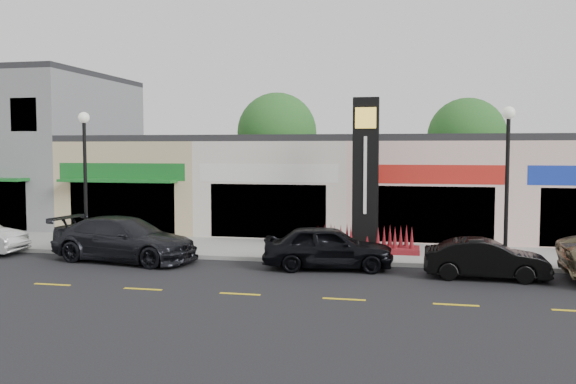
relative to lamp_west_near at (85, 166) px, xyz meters
name	(u,v)px	position (x,y,z in m)	size (l,w,h in m)	color
ground	(265,273)	(8.00, -2.50, -3.48)	(120.00, 120.00, 0.00)	black
sidewalk	(291,250)	(8.00, 1.85, -3.40)	(52.00, 4.30, 0.15)	gray
curb	(279,260)	(8.00, -0.40, -3.40)	(52.00, 0.20, 0.15)	gray
building_grey_2story	(9,149)	(-10.00, 8.98, 0.67)	(12.00, 10.95, 8.30)	slate
shop_beige	(164,181)	(-0.50, 8.96, -1.08)	(7.00, 10.85, 4.80)	tan
shop_cream	(290,183)	(6.50, 8.97, -1.08)	(7.00, 10.01, 4.80)	beige
shop_pink_w	(427,184)	(13.50, 8.97, -1.08)	(7.00, 10.01, 4.80)	#CBA69A
tree_rear_west	(277,133)	(4.00, 17.00, 1.74)	(5.20, 5.20, 7.83)	#382619
tree_rear_mid	(467,137)	(16.00, 17.00, 1.41)	(4.80, 4.80, 7.29)	#382619
lamp_west_near	(85,166)	(0.00, 0.00, 0.00)	(0.44, 0.44, 5.47)	black
lamp_east_near	(507,169)	(16.00, 0.00, 0.00)	(0.44, 0.44, 5.47)	black
pylon_sign	(365,197)	(11.00, 1.70, -1.20)	(4.20, 1.30, 6.00)	#5F1110
car_dark_sedan	(125,239)	(2.36, -1.39, -2.66)	(5.63, 2.29, 1.64)	black
car_black_sedan	(328,247)	(9.96, -1.33, -2.71)	(4.50, 1.81, 1.53)	black
car_black_conv	(486,259)	(15.14, -1.90, -2.84)	(3.88, 1.35, 1.28)	black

